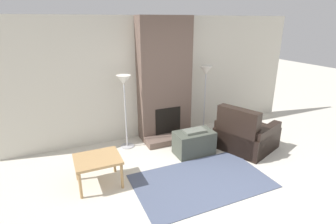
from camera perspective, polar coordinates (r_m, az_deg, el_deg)
The scene contains 9 objects.
ground_plane at distance 4.24m, azimuth 13.00°, elevation -17.42°, with size 24.00×24.00×0.00m, color beige.
wall_back at distance 5.84m, azimuth -1.61°, elevation 7.47°, with size 6.83×0.06×2.60m, color beige.
fireplace at distance 5.64m, azimuth -0.68°, elevation 6.36°, with size 1.14×0.75×2.60m.
ottoman at distance 5.20m, azimuth 5.68°, elevation -6.59°, with size 0.76×0.44×0.51m.
armchair at distance 5.56m, azimuth 16.32°, elevation -4.96°, with size 1.29×1.29×0.94m.
side_table at distance 4.32m, azimuth -15.08°, elevation -10.30°, with size 0.70×0.60×0.47m.
floor_lamp_left at distance 5.17m, azimuth -9.53°, elevation 5.10°, with size 0.28×0.28×1.51m.
floor_lamp_right at distance 5.87m, azimuth 8.21°, elevation 7.39°, with size 0.28×0.28×1.57m.
area_rug at distance 4.48m, azimuth 7.33°, elevation -14.67°, with size 2.18×1.32×0.01m, color #4C5670.
Camera 1 is at (-2.17, -2.64, 2.51)m, focal length 28.00 mm.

